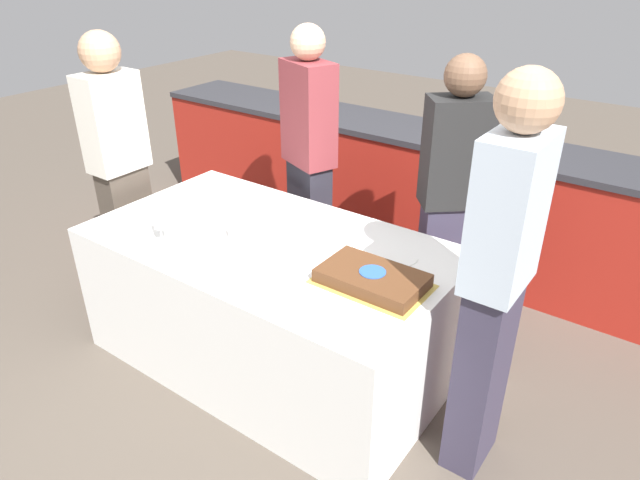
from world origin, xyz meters
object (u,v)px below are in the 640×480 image
(person_seated_left, at_px, (120,167))
(person_seated_right, at_px, (497,283))
(wine_glass, at_px, (159,219))
(plate_stack, at_px, (248,230))
(person_cutting_cake, at_px, (450,203))
(person_standing_back, at_px, (309,161))
(cake, at_px, (372,278))

(person_seated_left, relative_size, person_seated_right, 0.96)
(wine_glass, relative_size, person_seated_left, 0.11)
(plate_stack, relative_size, person_seated_left, 0.12)
(person_cutting_cake, height_order, person_standing_back, person_standing_back)
(person_cutting_cake, relative_size, person_seated_left, 0.97)
(wine_glass, relative_size, person_standing_back, 0.11)
(plate_stack, distance_m, person_seated_right, 1.27)
(person_seated_right, bearing_deg, plate_stack, -88.94)
(person_seated_left, xyz_separation_m, person_seated_right, (2.30, 0.00, 0.04))
(plate_stack, relative_size, person_standing_back, 0.12)
(wine_glass, bearing_deg, person_seated_left, 156.37)
(cake, bearing_deg, person_seated_left, 178.40)
(plate_stack, distance_m, person_seated_left, 1.04)
(person_cutting_cake, relative_size, person_seated_right, 0.93)
(person_cutting_cake, height_order, person_seated_right, person_seated_right)
(cake, distance_m, person_seated_left, 1.79)
(wine_glass, distance_m, person_seated_right, 1.61)
(plate_stack, xyz_separation_m, person_cutting_cake, (0.75, 0.76, 0.07))
(plate_stack, height_order, wine_glass, wine_glass)
(person_seated_left, height_order, person_seated_right, person_seated_right)
(person_seated_right, distance_m, person_standing_back, 1.63)
(wine_glass, distance_m, person_seated_left, 0.78)
(plate_stack, distance_m, wine_glass, 0.44)
(person_seated_right, bearing_deg, person_seated_left, -90.00)
(wine_glass, height_order, person_standing_back, person_standing_back)
(person_cutting_cake, xyz_separation_m, person_seated_right, (0.52, -0.74, 0.07))
(person_cutting_cake, relative_size, person_standing_back, 0.96)
(cake, distance_m, person_cutting_cake, 0.79)
(cake, distance_m, plate_stack, 0.75)
(person_standing_back, bearing_deg, person_seated_right, 175.03)
(plate_stack, relative_size, wine_glass, 1.13)
(plate_stack, height_order, person_standing_back, person_standing_back)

